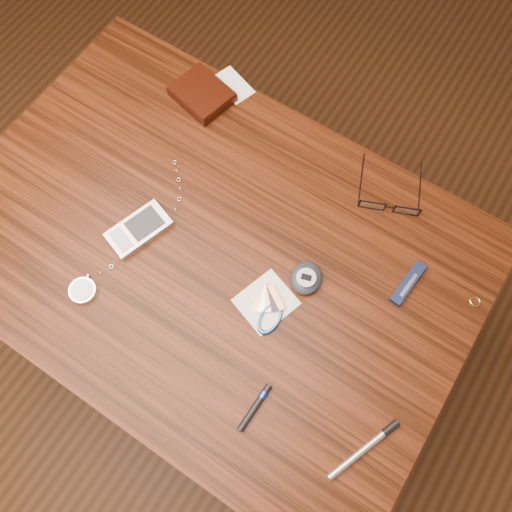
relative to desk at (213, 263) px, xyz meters
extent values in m
plane|color=#472814|center=(0.00, 0.00, -0.65)|extent=(3.80, 3.80, 0.00)
cube|color=#3B1709|center=(0.00, 0.00, 0.08)|extent=(1.00, 0.70, 0.03)
cylinder|color=#4C2814|center=(-0.45, -0.30, -0.29)|extent=(0.05, 0.05, 0.71)
cylinder|color=#4C2814|center=(0.45, -0.30, -0.29)|extent=(0.05, 0.05, 0.71)
cylinder|color=#4C2814|center=(-0.45, 0.30, -0.29)|extent=(0.05, 0.05, 0.71)
cylinder|color=#4C2814|center=(0.45, 0.30, -0.29)|extent=(0.05, 0.05, 0.71)
cube|color=black|center=(-0.20, 0.27, 0.11)|extent=(0.14, 0.12, 0.02)
cube|color=black|center=(-0.20, 0.27, 0.13)|extent=(0.13, 0.12, 0.00)
cube|color=white|center=(-0.17, 0.33, 0.10)|extent=(0.10, 0.08, 0.00)
cube|color=black|center=(0.22, 0.23, 0.12)|extent=(0.05, 0.02, 0.03)
cube|color=white|center=(0.22, 0.23, 0.12)|extent=(0.04, 0.02, 0.02)
cylinder|color=black|center=(0.18, 0.28, 0.10)|extent=(0.05, 0.11, 0.00)
cube|color=black|center=(0.28, 0.26, 0.12)|extent=(0.05, 0.02, 0.03)
cube|color=white|center=(0.28, 0.26, 0.12)|extent=(0.04, 0.02, 0.02)
cylinder|color=black|center=(0.28, 0.32, 0.10)|extent=(0.05, 0.11, 0.00)
cube|color=black|center=(0.25, 0.25, 0.12)|extent=(0.02, 0.01, 0.00)
torus|color=#E6D974|center=(0.47, 0.17, 0.10)|extent=(0.03, 0.03, 0.00)
cylinder|color=silver|center=(-0.14, -0.20, 0.11)|extent=(0.05, 0.05, 0.01)
cylinder|color=silver|center=(-0.14, -0.20, 0.12)|extent=(0.04, 0.04, 0.00)
cylinder|color=silver|center=(-0.15, -0.18, 0.11)|extent=(0.01, 0.01, 0.01)
torus|color=silver|center=(-0.14, -0.16, 0.11)|extent=(0.01, 0.01, 0.01)
torus|color=silver|center=(-0.13, -0.14, 0.11)|extent=(0.01, 0.01, 0.00)
torus|color=silver|center=(-0.12, -0.11, 0.11)|extent=(0.01, 0.01, 0.01)
torus|color=silver|center=(-0.12, -0.09, 0.11)|extent=(0.01, 0.01, 0.00)
torus|color=silver|center=(-0.11, -0.07, 0.11)|extent=(0.01, 0.01, 0.01)
torus|color=silver|center=(-0.11, -0.05, 0.11)|extent=(0.01, 0.01, 0.00)
torus|color=silver|center=(-0.10, -0.02, 0.11)|extent=(0.01, 0.00, 0.01)
torus|color=silver|center=(-0.10, 0.00, 0.11)|extent=(0.01, 0.01, 0.00)
torus|color=silver|center=(-0.10, 0.02, 0.11)|extent=(0.01, 0.01, 0.01)
torus|color=silver|center=(-0.10, 0.05, 0.11)|extent=(0.01, 0.01, 0.00)
torus|color=silver|center=(-0.11, 0.06, 0.11)|extent=(0.01, 0.01, 0.01)
torus|color=silver|center=(-0.13, 0.08, 0.11)|extent=(0.01, 0.01, 0.00)
torus|color=silver|center=(-0.14, 0.09, 0.11)|extent=(0.01, 0.01, 0.01)
torus|color=silver|center=(-0.16, 0.11, 0.11)|extent=(0.01, 0.01, 0.00)
cube|color=#ABABB0|center=(-0.13, -0.05, 0.11)|extent=(0.10, 0.13, 0.02)
cube|color=black|center=(-0.12, -0.04, 0.12)|extent=(0.07, 0.08, 0.00)
cube|color=#9E9FA6|center=(-0.14, -0.09, 0.12)|extent=(0.05, 0.04, 0.00)
ellipsoid|color=#1E232A|center=(0.19, 0.04, 0.11)|extent=(0.07, 0.08, 0.02)
cylinder|color=#A9AAB1|center=(0.19, 0.04, 0.13)|extent=(0.04, 0.04, 0.00)
cube|color=black|center=(0.19, 0.04, 0.13)|extent=(0.02, 0.02, 0.00)
cube|color=white|center=(0.15, -0.04, 0.10)|extent=(0.11, 0.12, 0.00)
torus|color=#215DA3|center=(0.17, -0.06, 0.11)|extent=(0.05, 0.05, 0.01)
cube|color=olive|center=(0.14, -0.04, 0.10)|extent=(0.01, 0.05, 0.00)
cube|color=#BCBBC0|center=(0.15, -0.03, 0.11)|extent=(0.03, 0.05, 0.00)
cube|color=#A6703B|center=(0.15, -0.03, 0.11)|extent=(0.04, 0.05, 0.00)
cube|color=black|center=(0.16, -0.02, 0.11)|extent=(0.04, 0.05, 0.00)
cube|color=olive|center=(0.16, -0.02, 0.11)|extent=(0.05, 0.04, 0.00)
cube|color=#111D36|center=(0.35, 0.13, 0.11)|extent=(0.03, 0.10, 0.01)
cube|color=silver|center=(0.35, 0.13, 0.11)|extent=(0.01, 0.05, 0.00)
cylinder|color=#B0B0B4|center=(0.42, -0.16, 0.11)|extent=(0.06, 0.14, 0.01)
cylinder|color=black|center=(0.44, -0.11, 0.11)|extent=(0.02, 0.03, 0.01)
cylinder|color=black|center=(0.24, -0.20, 0.11)|extent=(0.01, 0.09, 0.01)
cylinder|color=#1832A4|center=(0.24, -0.18, 0.11)|extent=(0.01, 0.01, 0.01)
camera|label=1|loc=(0.27, -0.25, 0.98)|focal=35.00mm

